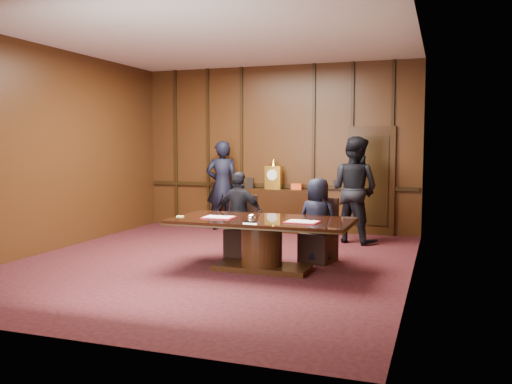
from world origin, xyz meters
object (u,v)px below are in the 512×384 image
at_px(conference_table, 262,236).
at_px(sideboard, 274,208).
at_px(witness_left, 222,185).
at_px(signatory_left, 240,214).
at_px(witness_right, 354,190).
at_px(signatory_right, 318,220).

bearing_deg(conference_table, sideboard, 104.49).
bearing_deg(sideboard, conference_table, -75.51).
bearing_deg(witness_left, conference_table, 101.72).
distance_m(signatory_left, witness_left, 2.87).
relative_size(conference_table, witness_left, 1.37).
distance_m(conference_table, witness_right, 2.91).
bearing_deg(witness_left, signatory_right, 117.09).
distance_m(sideboard, signatory_right, 3.10).
relative_size(sideboard, signatory_left, 1.14).
xyz_separation_m(sideboard, signatory_left, (0.25, -2.68, 0.21)).
bearing_deg(witness_left, signatory_left, 98.86).
xyz_separation_m(sideboard, witness_left, (-1.11, -0.16, 0.47)).
xyz_separation_m(witness_left, witness_right, (2.92, -0.59, 0.04)).
relative_size(conference_table, signatory_right, 1.98).
distance_m(sideboard, signatory_left, 2.70).
bearing_deg(signatory_right, conference_table, 61.26).
relative_size(conference_table, witness_right, 1.32).
xyz_separation_m(conference_table, witness_right, (0.92, 2.72, 0.48)).
bearing_deg(signatory_right, sideboard, -49.61).
relative_size(sideboard, signatory_right, 1.21).
relative_size(sideboard, conference_table, 0.61).
distance_m(witness_left, witness_right, 2.98).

